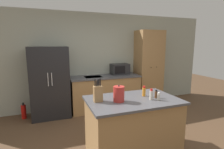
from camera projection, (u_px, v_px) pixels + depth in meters
The scene contains 13 objects.
wall_back at pixel (92, 61), 4.87m from camera, with size 7.20×0.06×2.60m.
refrigerator at pixel (50, 82), 4.22m from camera, with size 0.88×0.70×1.71m.
back_counter at pixel (105, 92), 4.78m from camera, with size 1.89×0.67×0.91m.
pantry_cabinet at pixel (149, 68), 5.19m from camera, with size 0.75×0.56×2.15m.
kitchen_island at pixel (132, 127), 2.78m from camera, with size 1.42×0.90×0.92m.
microwave at pixel (120, 69), 4.96m from camera, with size 0.50×0.34×0.30m.
knife_block at pixel (98, 93), 2.56m from camera, with size 0.13×0.09×0.34m.
spice_bottle_tall_dark at pixel (151, 95), 2.65m from camera, with size 0.05×0.05×0.17m.
spice_bottle_short_red at pixel (158, 97), 2.63m from camera, with size 0.04×0.04×0.12m.
spice_bottle_amber_oil at pixel (144, 91), 2.84m from camera, with size 0.05×0.05×0.17m.
spice_bottle_green_herb at pixel (156, 94), 2.74m from camera, with size 0.05×0.05×0.13m.
kettle at pixel (119, 94), 2.56m from camera, with size 0.16×0.16×0.25m.
fire_extinguisher at pixel (24, 112), 4.17m from camera, with size 0.11×0.11×0.39m.
Camera 1 is at (-1.15, -2.43, 1.76)m, focal length 28.00 mm.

